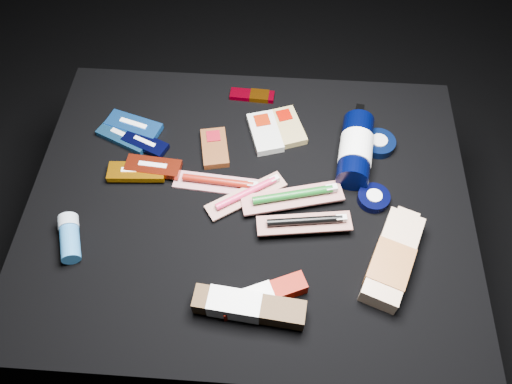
# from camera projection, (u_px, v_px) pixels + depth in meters

# --- Properties ---
(ground) EXTENTS (3.00, 3.00, 0.00)m
(ground) POSITION_uv_depth(u_px,v_px,m) (251.00, 274.00, 1.44)
(ground) COLOR black
(ground) RESTS_ON ground
(cloth_table) EXTENTS (0.98, 0.78, 0.40)m
(cloth_table) POSITION_uv_depth(u_px,v_px,m) (250.00, 242.00, 1.27)
(cloth_table) COLOR black
(cloth_table) RESTS_ON ground
(luna_bar_0) EXTENTS (0.14, 0.10, 0.02)m
(luna_bar_0) POSITION_uv_depth(u_px,v_px,m) (124.00, 137.00, 1.20)
(luna_bar_0) COLOR #1D578D
(luna_bar_0) RESTS_ON cloth_table
(luna_bar_1) EXTENTS (0.14, 0.09, 0.02)m
(luna_bar_1) POSITION_uv_depth(u_px,v_px,m) (134.00, 125.00, 1.21)
(luna_bar_1) COLOR blue
(luna_bar_1) RESTS_ON cloth_table
(luna_bar_2) EXTENTS (0.12, 0.08, 0.01)m
(luna_bar_2) POSITION_uv_depth(u_px,v_px,m) (145.00, 143.00, 1.18)
(luna_bar_2) COLOR black
(luna_bar_2) RESTS_ON cloth_table
(luna_bar_3) EXTENTS (0.13, 0.06, 0.02)m
(luna_bar_3) POSITION_uv_depth(u_px,v_px,m) (137.00, 172.00, 1.13)
(luna_bar_3) COLOR #B66B06
(luna_bar_3) RESTS_ON cloth_table
(luna_bar_4) EXTENTS (0.13, 0.06, 0.02)m
(luna_bar_4) POSITION_uv_depth(u_px,v_px,m) (153.00, 167.00, 1.14)
(luna_bar_4) COLOR maroon
(luna_bar_4) RESTS_ON cloth_table
(clif_bar_0) EXTENTS (0.08, 0.12, 0.02)m
(clif_bar_0) POSITION_uv_depth(u_px,v_px,m) (215.00, 146.00, 1.18)
(clif_bar_0) COLOR #5D2F14
(clif_bar_0) RESTS_ON cloth_table
(clif_bar_1) EXTENTS (0.10, 0.13, 0.02)m
(clif_bar_1) POSITION_uv_depth(u_px,v_px,m) (265.00, 131.00, 1.20)
(clif_bar_1) COLOR silver
(clif_bar_1) RESTS_ON cloth_table
(clif_bar_2) EXTENTS (0.10, 0.13, 0.02)m
(clif_bar_2) POSITION_uv_depth(u_px,v_px,m) (287.00, 125.00, 1.21)
(clif_bar_2) COLOR tan
(clif_bar_2) RESTS_ON cloth_table
(power_bar) EXTENTS (0.11, 0.04, 0.01)m
(power_bar) POSITION_uv_depth(u_px,v_px,m) (255.00, 96.00, 1.27)
(power_bar) COLOR maroon
(power_bar) RESTS_ON cloth_table
(lotion_bottle) EXTENTS (0.10, 0.24, 0.08)m
(lotion_bottle) POSITION_uv_depth(u_px,v_px,m) (356.00, 149.00, 1.14)
(lotion_bottle) COLOR black
(lotion_bottle) RESTS_ON cloth_table
(cream_tin_upper) EXTENTS (0.08, 0.08, 0.02)m
(cream_tin_upper) POSITION_uv_depth(u_px,v_px,m) (378.00, 143.00, 1.18)
(cream_tin_upper) COLOR black
(cream_tin_upper) RESTS_ON cloth_table
(cream_tin_lower) EXTENTS (0.07, 0.07, 0.02)m
(cream_tin_lower) POSITION_uv_depth(u_px,v_px,m) (374.00, 198.00, 1.10)
(cream_tin_lower) COLOR black
(cream_tin_lower) RESTS_ON cloth_table
(bodywash_bottle) EXTENTS (0.14, 0.23, 0.05)m
(bodywash_bottle) POSITION_uv_depth(u_px,v_px,m) (392.00, 260.00, 1.00)
(bodywash_bottle) COLOR beige
(bodywash_bottle) RESTS_ON cloth_table
(deodorant_stick) EXTENTS (0.07, 0.11, 0.04)m
(deodorant_stick) POSITION_uv_depth(u_px,v_px,m) (70.00, 237.00, 1.03)
(deodorant_stick) COLOR #2A6BA6
(deodorant_stick) RESTS_ON cloth_table
(toothbrush_pack_0) EXTENTS (0.21, 0.06, 0.02)m
(toothbrush_pack_0) POSITION_uv_depth(u_px,v_px,m) (220.00, 183.00, 1.12)
(toothbrush_pack_0) COLOR #BDB3B0
(toothbrush_pack_0) RESTS_ON cloth_table
(toothbrush_pack_1) EXTENTS (0.18, 0.14, 0.02)m
(toothbrush_pack_1) POSITION_uv_depth(u_px,v_px,m) (247.00, 194.00, 1.10)
(toothbrush_pack_1) COLOR beige
(toothbrush_pack_1) RESTS_ON cloth_table
(toothbrush_pack_2) EXTENTS (0.23, 0.11, 0.02)m
(toothbrush_pack_2) POSITION_uv_depth(u_px,v_px,m) (294.00, 196.00, 1.08)
(toothbrush_pack_2) COLOR #B5ACA9
(toothbrush_pack_2) RESTS_ON cloth_table
(toothbrush_pack_3) EXTENTS (0.20, 0.07, 0.02)m
(toothbrush_pack_3) POSITION_uv_depth(u_px,v_px,m) (306.00, 222.00, 1.04)
(toothbrush_pack_3) COLOR #A49D99
(toothbrush_pack_3) RESTS_ON cloth_table
(toothpaste_carton_red) EXTENTS (0.17, 0.10, 0.03)m
(toothpaste_carton_red) POSITION_uv_depth(u_px,v_px,m) (260.00, 297.00, 0.97)
(toothpaste_carton_red) COLOR #7F0B00
(toothpaste_carton_red) RESTS_ON cloth_table
(toothpaste_carton_green) EXTENTS (0.22, 0.07, 0.04)m
(toothpaste_carton_green) POSITION_uv_depth(u_px,v_px,m) (244.00, 306.00, 0.95)
(toothpaste_carton_green) COLOR #3B250F
(toothpaste_carton_green) RESTS_ON cloth_table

